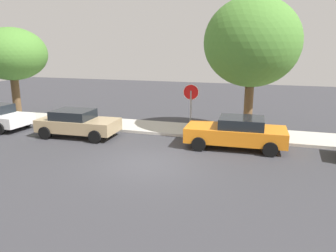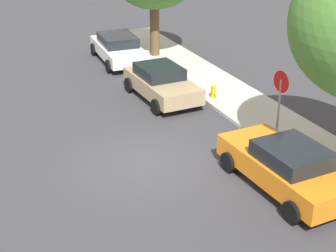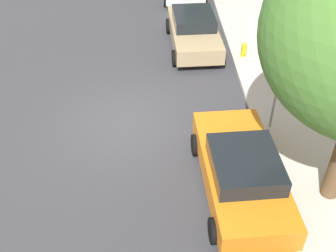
# 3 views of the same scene
# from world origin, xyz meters

# --- Properties ---
(ground_plane) EXTENTS (60.00, 60.00, 0.00)m
(ground_plane) POSITION_xyz_m (0.00, 0.00, 0.00)
(ground_plane) COLOR #38383D
(sidewalk_curb) EXTENTS (32.00, 2.56, 0.14)m
(sidewalk_curb) POSITION_xyz_m (0.00, 5.43, 0.07)
(sidewalk_curb) COLOR beige
(sidewalk_curb) RESTS_ON ground_plane
(stop_sign) EXTENTS (0.80, 0.09, 2.68)m
(stop_sign) POSITION_xyz_m (0.56, 4.59, 1.85)
(stop_sign) COLOR gray
(stop_sign) RESTS_ON ground_plane
(parked_car_orange) EXTENTS (4.56, 2.26, 1.43)m
(parked_car_orange) POSITION_xyz_m (3.06, 3.16, 0.73)
(parked_car_orange) COLOR orange
(parked_car_orange) RESTS_ON ground_plane
(parked_car_tan) EXTENTS (4.13, 2.15, 1.38)m
(parked_car_tan) POSITION_xyz_m (-4.95, 2.71, 0.72)
(parked_car_tan) COLOR tan
(parked_car_tan) RESTS_ON ground_plane
(fire_hydrant) EXTENTS (0.30, 0.22, 0.72)m
(fire_hydrant) POSITION_xyz_m (-3.85, 4.58, 0.36)
(fire_hydrant) COLOR gold
(fire_hydrant) RESTS_ON ground_plane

